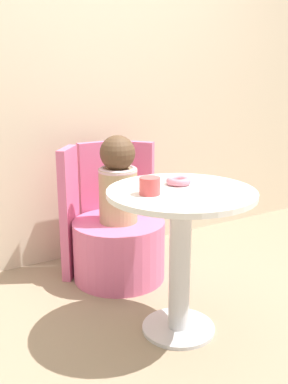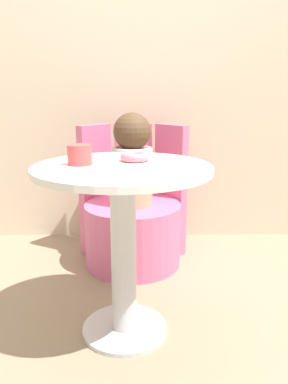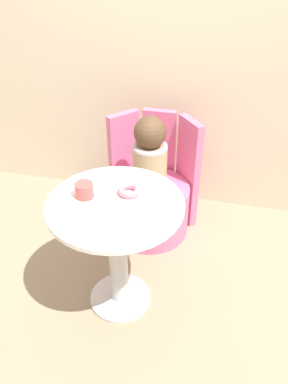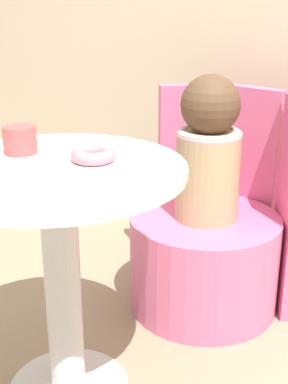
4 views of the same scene
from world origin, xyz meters
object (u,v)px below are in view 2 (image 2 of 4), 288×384
(tub_chair, at_px, (133,234))
(child_figure, at_px, (132,161))
(cup, at_px, (80,155))
(round_table, at_px, (123,216))
(donut, at_px, (135,157))

(tub_chair, xyz_separation_m, child_figure, (0.00, 0.00, 0.42))
(tub_chair, xyz_separation_m, cup, (-0.18, -0.64, 0.56))
(round_table, bearing_deg, tub_chair, 88.00)
(tub_chair, distance_m, child_figure, 0.42)
(tub_chair, bearing_deg, round_table, -92.00)
(round_table, relative_size, child_figure, 1.38)
(round_table, bearing_deg, donut, 62.66)
(child_figure, distance_m, cup, 0.67)
(tub_chair, relative_size, child_figure, 1.08)
(round_table, relative_size, cup, 7.74)
(donut, bearing_deg, cup, -159.46)
(round_table, distance_m, child_figure, 0.66)
(round_table, relative_size, tub_chair, 1.29)
(child_figure, relative_size, cup, 5.59)
(child_figure, relative_size, donut, 4.32)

